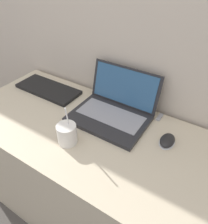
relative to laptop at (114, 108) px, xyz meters
The scene contains 7 objects.
wall_back 0.48m from the laptop, 111.46° to the left, with size 7.00×0.04×2.50m.
desk 0.47m from the laptop, 114.99° to the right, with size 1.31×0.62×0.77m.
laptop is the anchor object (origin of this frame).
drink_cup 0.29m from the laptop, 104.83° to the right, with size 0.09×0.09×0.21m.
computer_mouse 0.31m from the laptop, ahead, with size 0.07×0.10×0.03m.
external_keyboard 0.46m from the laptop, behind, with size 0.40×0.17×0.02m.
usb_stick 0.24m from the laptop, 27.19° to the left, with size 0.02×0.06×0.01m.
Camera 1 is at (0.51, -0.31, 1.48)m, focal length 35.00 mm.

